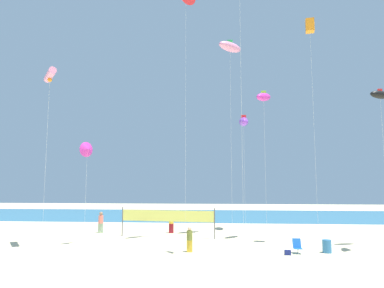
% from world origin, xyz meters
% --- Properties ---
extents(ground_plane, '(120.00, 120.00, 0.00)m').
position_xyz_m(ground_plane, '(0.00, 0.00, 0.00)').
color(ground_plane, beige).
extents(ocean_band, '(120.00, 20.00, 0.01)m').
position_xyz_m(ocean_band, '(0.00, 31.87, 0.00)').
color(ocean_band, teal).
rests_on(ocean_band, ground).
extents(beachgoer_coral_shirt, '(0.42, 0.42, 1.84)m').
position_xyz_m(beachgoer_coral_shirt, '(-8.50, 13.31, 0.99)').
color(beachgoer_coral_shirt, '#99B28C').
rests_on(beachgoer_coral_shirt, ground).
extents(beachgoer_mustard_shirt, '(0.42, 0.42, 1.82)m').
position_xyz_m(beachgoer_mustard_shirt, '(-2.23, 13.75, 0.97)').
color(beachgoer_mustard_shirt, maroon).
rests_on(beachgoer_mustard_shirt, ground).
extents(beachgoer_olive_shirt, '(0.37, 0.37, 1.61)m').
position_xyz_m(beachgoer_olive_shirt, '(0.15, 5.25, 0.86)').
color(beachgoer_olive_shirt, gold).
rests_on(beachgoer_olive_shirt, ground).
extents(folding_beach_chair, '(0.52, 0.65, 0.89)m').
position_xyz_m(folding_beach_chair, '(6.91, 5.39, 0.47)').
color(folding_beach_chair, '#1959B2').
rests_on(folding_beach_chair, ground).
extents(trash_barrel, '(0.56, 0.56, 0.81)m').
position_xyz_m(trash_barrel, '(8.81, 5.70, 0.40)').
color(trash_barrel, teal).
rests_on(trash_barrel, ground).
extents(volleyball_net, '(7.80, 1.09, 2.40)m').
position_xyz_m(volleyball_net, '(-2.20, 11.14, 1.63)').
color(volleyball_net, '#4C4C51').
rests_on(volleyball_net, ground).
extents(beach_handbag, '(0.38, 0.19, 0.31)m').
position_xyz_m(beach_handbag, '(6.20, 4.77, 0.15)').
color(beach_handbag, navy).
rests_on(beach_handbag, ground).
extents(kite_pink_inflatable, '(2.41, 2.10, 16.95)m').
position_xyz_m(kite_pink_inflatable, '(3.10, 12.14, 16.30)').
color(kite_pink_inflatable, silver).
rests_on(kite_pink_inflatable, ground).
extents(kite_violet_inflatable, '(0.88, 2.55, 10.92)m').
position_xyz_m(kite_violet_inflatable, '(4.43, 15.77, 10.25)').
color(kite_violet_inflatable, silver).
rests_on(kite_violet_inflatable, ground).
extents(kite_pink_tube, '(1.81, 2.26, 12.23)m').
position_xyz_m(kite_pink_tube, '(-9.79, 5.52, 11.94)').
color(kite_pink_tube, silver).
rests_on(kite_pink_tube, ground).
extents(kite_black_inflatable, '(1.74, 1.05, 11.04)m').
position_xyz_m(kite_black_inflatable, '(13.53, 7.70, 10.59)').
color(kite_black_inflatable, silver).
rests_on(kite_black_inflatable, ground).
extents(kite_magenta_inflatable, '(1.73, 1.94, 11.77)m').
position_xyz_m(kite_magenta_inflatable, '(5.68, 10.24, 11.25)').
color(kite_magenta_inflatable, silver).
rests_on(kite_magenta_inflatable, ground).
extents(kite_magenta_delta, '(0.86, 1.05, 7.33)m').
position_xyz_m(kite_magenta_delta, '(-7.39, 6.78, 6.78)').
color(kite_magenta_delta, silver).
rests_on(kite_magenta_delta, ground).
extents(kite_orange_box, '(0.70, 0.70, 16.41)m').
position_xyz_m(kite_orange_box, '(8.85, 7.69, 15.88)').
color(kite_orange_box, silver).
rests_on(kite_orange_box, ground).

